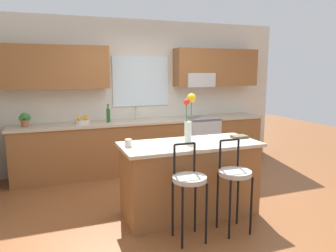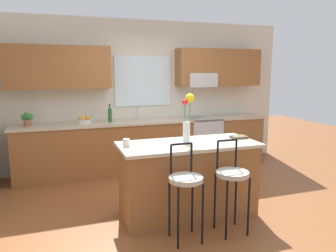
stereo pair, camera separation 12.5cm
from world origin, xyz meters
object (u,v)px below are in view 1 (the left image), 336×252
cookbook (239,137)px  potted_plant_small (25,119)px  fruit_bowl_oranges (83,121)px  oven_range (200,141)px  bar_stool_near (189,183)px  kitchen_island (190,178)px  bar_stool_middle (235,177)px  bottle_olive_oil (108,115)px  mug_ceramic (128,143)px  flower_vase (189,117)px

cookbook → potted_plant_small: size_ratio=0.89×
potted_plant_small → cookbook: bearing=-35.2°
cookbook → fruit_bowl_oranges: size_ratio=0.83×
oven_range → potted_plant_small: size_ratio=4.12×
bar_stool_near → cookbook: size_ratio=5.21×
bar_stool_near → cookbook: (1.01, 0.63, 0.30)m
oven_range → kitchen_island: size_ratio=0.54×
potted_plant_small → bar_stool_middle: bearing=-48.5°
kitchen_island → bottle_olive_oil: 2.13m
fruit_bowl_oranges → mug_ceramic: bearing=-80.1°
bar_stool_middle → mug_ceramic: size_ratio=11.58×
bar_stool_near → fruit_bowl_oranges: (-0.81, 2.54, 0.33)m
oven_range → cookbook: (-0.35, -1.88, 0.48)m
cookbook → bottle_olive_oil: (-1.39, 1.91, 0.11)m
kitchen_island → mug_ceramic: 0.91m
oven_range → mug_ceramic: size_ratio=10.22×
fruit_bowl_oranges → potted_plant_small: 0.89m
flower_vase → fruit_bowl_oranges: (-1.08, 1.92, -0.27)m
oven_range → mug_ceramic: (-1.84, -1.86, 0.51)m
potted_plant_small → kitchen_island: bearing=-44.6°
bar_stool_near → bottle_olive_oil: (-0.38, 2.54, 0.41)m
bar_stool_near → flower_vase: 0.90m
mug_ceramic → bottle_olive_oil: bearing=86.8°
bar_stool_near → bottle_olive_oil: size_ratio=3.36×
kitchen_island → fruit_bowl_oranges: (-1.09, 1.94, 0.50)m
fruit_bowl_oranges → bottle_olive_oil: (0.43, -0.00, 0.08)m
oven_range → flower_vase: flower_vase is taller
bar_stool_near → mug_ceramic: size_ratio=11.58×
bar_stool_middle → flower_vase: size_ratio=1.72×
bar_stool_middle → oven_range: bearing=72.2°
kitchen_island → flower_vase: flower_vase is taller
flower_vase → fruit_bowl_oranges: flower_vase is taller
mug_ceramic → bottle_olive_oil: (0.10, 1.88, 0.08)m
kitchen_island → flower_vase: 0.77m
bar_stool_middle → fruit_bowl_oranges: bearing=118.2°
kitchen_island → fruit_bowl_oranges: bearing=119.2°
fruit_bowl_oranges → bottle_olive_oil: bottle_olive_oil is taller
flower_vase → cookbook: 0.80m
flower_vase → fruit_bowl_oranges: 2.22m
bar_stool_near → mug_ceramic: bearing=126.4°
bar_stool_middle → bottle_olive_oil: bottle_olive_oil is taller
oven_range → fruit_bowl_oranges: (-2.17, 0.02, 0.50)m
oven_range → cookbook: 1.97m
fruit_bowl_oranges → potted_plant_small: bearing=-180.0°
mug_ceramic → bottle_olive_oil: bottle_olive_oil is taller
bar_stool_middle → mug_ceramic: bar_stool_middle is taller
bottle_olive_oil → potted_plant_small: 1.31m
oven_range → bar_stool_middle: (-0.81, -2.51, 0.18)m
mug_ceramic → fruit_bowl_oranges: fruit_bowl_oranges is taller
oven_range → cookbook: cookbook is taller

